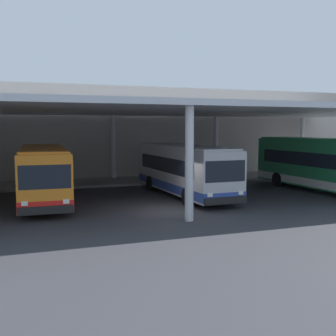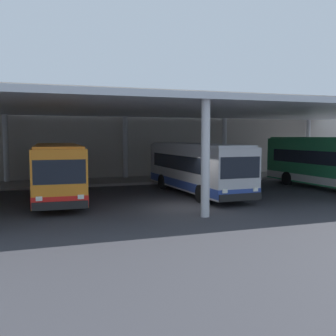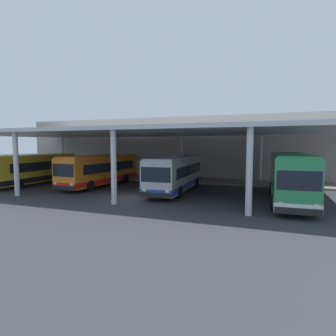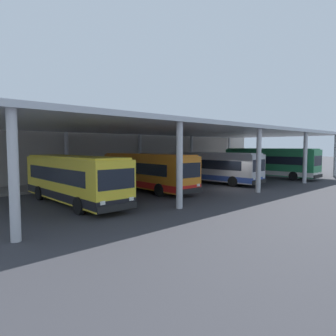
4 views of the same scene
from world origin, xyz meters
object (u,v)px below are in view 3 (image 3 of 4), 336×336
(bus_nearest_bay, at_px, (35,169))
(bus_middle_bay, at_px, (176,173))
(bus_second_bay, at_px, (100,170))
(bus_far_bay, at_px, (290,177))
(bench_waiting, at_px, (102,172))
(trash_bin, at_px, (77,171))

(bus_nearest_bay, xyz_separation_m, bus_middle_bay, (15.73, 0.80, 0.00))
(bus_second_bay, xyz_separation_m, bus_far_bay, (17.80, -1.91, 0.19))
(bus_second_bay, xyz_separation_m, bus_middle_bay, (8.42, -0.54, 0.00))
(bus_nearest_bay, bearing_deg, bench_waiting, 72.09)
(bus_nearest_bay, height_order, bus_middle_bay, same)
(bus_middle_bay, height_order, bench_waiting, bus_middle_bay)
(bus_second_bay, bearing_deg, bus_far_bay, -6.12)
(bus_far_bay, xyz_separation_m, bench_waiting, (-22.37, 9.05, -1.18))
(bus_middle_bay, distance_m, trash_bin, 18.60)
(bench_waiting, bearing_deg, bus_nearest_bay, -107.91)
(bus_second_bay, bearing_deg, bus_middle_bay, -3.68)
(bus_nearest_bay, xyz_separation_m, trash_bin, (-1.22, 8.39, -0.98))
(trash_bin, bearing_deg, bench_waiting, 1.31)
(bench_waiting, xyz_separation_m, trash_bin, (-3.96, -0.09, 0.01))
(bus_second_bay, bearing_deg, bus_nearest_bay, -169.62)
(bus_second_bay, bearing_deg, bench_waiting, 122.65)
(bus_second_bay, xyz_separation_m, bench_waiting, (-4.57, 7.14, -0.99))
(bus_middle_bay, xyz_separation_m, bench_waiting, (-12.99, 7.68, -0.99))
(bus_far_bay, height_order, bench_waiting, bus_far_bay)
(trash_bin, bearing_deg, bus_far_bay, -18.79)
(bus_nearest_bay, xyz_separation_m, bench_waiting, (2.74, 8.48, -0.99))
(bus_far_bay, bearing_deg, bus_second_bay, 173.88)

